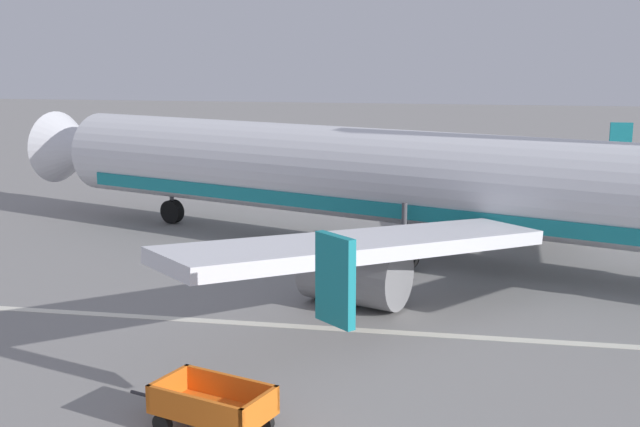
# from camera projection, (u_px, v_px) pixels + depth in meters

# --- Properties ---
(apron_stripe) EXTENTS (120.00, 0.36, 0.01)m
(apron_stripe) POSITION_uv_depth(u_px,v_px,m) (338.00, 329.00, 24.04)
(apron_stripe) COLOR silver
(apron_stripe) RESTS_ON ground
(airplane) EXTENTS (36.42, 29.66, 11.34)m
(airplane) POSITION_uv_depth(u_px,v_px,m) (394.00, 179.00, 32.27)
(airplane) COLOR silver
(airplane) RESTS_ON ground
(baggage_cart_second_in_row) EXTENTS (3.60, 2.13, 1.07)m
(baggage_cart_second_in_row) POSITION_uv_depth(u_px,v_px,m) (212.00, 406.00, 17.48)
(baggage_cart_second_in_row) COLOR orange
(baggage_cart_second_in_row) RESTS_ON ground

